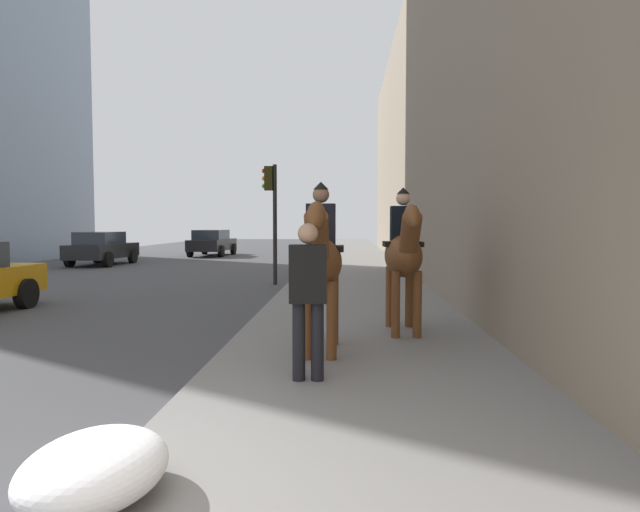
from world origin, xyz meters
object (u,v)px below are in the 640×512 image
(mounted_horse_near, at_px, (320,259))
(pedestrian_greeting, at_px, (308,291))
(traffic_light_near_curb, at_px, (272,204))
(car_far_lane, at_px, (102,248))
(mounted_horse_far, at_px, (404,253))
(car_mid_lane, at_px, (212,242))

(mounted_horse_near, xyz_separation_m, pedestrian_greeting, (-1.32, 0.07, -0.25))
(pedestrian_greeting, distance_m, traffic_light_near_curb, 10.76)
(mounted_horse_near, distance_m, car_far_lane, 19.49)
(traffic_light_near_curb, bearing_deg, car_far_lane, 48.70)
(pedestrian_greeting, bearing_deg, mounted_horse_far, -27.57)
(mounted_horse_near, xyz_separation_m, mounted_horse_far, (1.40, -1.22, 0.01))
(mounted_horse_far, relative_size, car_mid_lane, 0.52)
(mounted_horse_near, relative_size, pedestrian_greeting, 1.32)
(mounted_horse_far, bearing_deg, car_far_lane, -144.53)
(mounted_horse_near, bearing_deg, pedestrian_greeting, -2.58)
(pedestrian_greeting, bearing_deg, traffic_light_near_curb, 7.47)
(car_far_lane, height_order, traffic_light_near_curb, traffic_light_near_curb)
(pedestrian_greeting, height_order, car_mid_lane, pedestrian_greeting)
(mounted_horse_far, xyz_separation_m, car_far_lane, (15.16, 11.46, -0.61))
(mounted_horse_far, bearing_deg, mounted_horse_near, -42.54)
(car_far_lane, bearing_deg, pedestrian_greeting, -148.15)
(mounted_horse_far, height_order, traffic_light_near_curb, traffic_light_near_curb)
(pedestrian_greeting, relative_size, traffic_light_near_curb, 0.48)
(mounted_horse_far, relative_size, pedestrian_greeting, 1.33)
(pedestrian_greeting, distance_m, car_mid_lane, 25.97)
(mounted_horse_far, height_order, car_far_lane, mounted_horse_far)
(mounted_horse_far, bearing_deg, pedestrian_greeting, -26.94)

